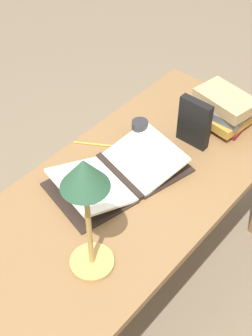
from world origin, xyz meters
TOP-DOWN VIEW (x-y plane):
  - ground_plane at (0.00, 0.00)m, footprint 12.00×12.00m
  - reading_desk at (0.00, 0.00)m, footprint 1.59×0.73m
  - open_book at (0.00, -0.06)m, footprint 0.62×0.43m
  - book_stack_tall at (-0.57, 0.07)m, footprint 0.23×0.28m
  - book_standing_upright at (-0.37, 0.04)m, footprint 0.04×0.15m
  - reading_lamp at (0.37, 0.14)m, footprint 0.16×0.16m
  - coffee_mug at (-0.24, -0.15)m, footprint 0.07×0.10m
  - pencil at (-0.08, -0.28)m, footprint 0.09×0.15m

SIDE VIEW (x-z plane):
  - ground_plane at x=0.00m, z-range 0.00..0.00m
  - reading_desk at x=0.00m, z-range 0.29..1.07m
  - pencil at x=-0.08m, z-range 0.78..0.78m
  - open_book at x=0.00m, z-range 0.76..0.84m
  - coffee_mug at x=-0.24m, z-range 0.78..0.87m
  - book_stack_tall at x=-0.57m, z-range 0.78..0.94m
  - book_standing_upright at x=-0.37m, z-range 0.78..1.00m
  - reading_lamp at x=0.37m, z-range 0.90..1.40m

